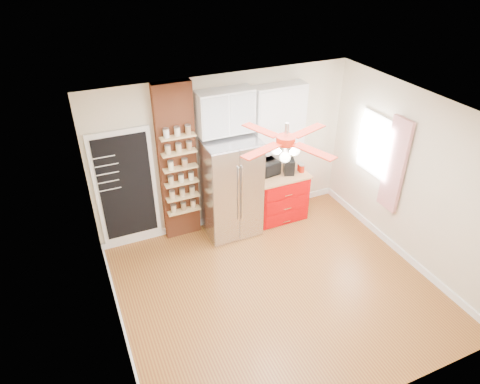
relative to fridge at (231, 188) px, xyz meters
name	(u,v)px	position (x,y,z in m)	size (l,w,h in m)	color
floor	(277,289)	(0.05, -1.63, -0.88)	(4.50, 4.50, 0.00)	olive
ceiling	(287,119)	(0.05, -1.63, 1.83)	(4.50, 4.50, 0.00)	white
wall_back	(225,153)	(0.05, 0.37, 0.48)	(4.50, 0.02, 2.70)	beige
wall_front	(381,323)	(0.05, -3.63, 0.48)	(4.50, 0.02, 2.70)	beige
wall_left	(108,260)	(-2.20, -1.63, 0.48)	(0.02, 4.00, 2.70)	beige
wall_right	(413,180)	(2.30, -1.63, 0.48)	(0.02, 4.00, 2.70)	beige
chalkboard	(126,187)	(-1.65, 0.33, 0.23)	(0.95, 0.05, 1.95)	white
brick_pillar	(178,164)	(-0.80, 0.29, 0.48)	(0.60, 0.16, 2.70)	brown
fridge	(231,188)	(0.00, 0.00, 0.00)	(0.90, 0.70, 1.75)	silver
upper_glass_cabinet	(225,112)	(0.00, 0.20, 1.27)	(0.90, 0.35, 0.70)	white
red_cabinet	(279,195)	(0.97, 0.05, -0.42)	(0.94, 0.64, 0.90)	#BE0304
upper_shelf_unit	(279,118)	(0.97, 0.22, 1.00)	(0.90, 0.30, 1.15)	white
window	(375,145)	(2.28, -0.73, 0.68)	(0.04, 0.75, 1.05)	white
curtain	(395,165)	(2.23, -1.28, 0.57)	(0.06, 0.40, 1.55)	#AB161F
ceiling_fan	(286,141)	(0.05, -1.63, 1.55)	(1.40, 1.40, 0.44)	silver
toaster_oven	(266,168)	(0.72, 0.14, 0.15)	(0.44, 0.30, 0.24)	black
coffee_maker	(289,167)	(1.11, 0.01, 0.16)	(0.18, 0.22, 0.27)	black
canister_left	(302,169)	(1.34, -0.04, 0.09)	(0.10, 0.10, 0.13)	#A81A09
canister_right	(300,167)	(1.34, 0.02, 0.09)	(0.09, 0.09, 0.13)	#B9110A
pantry_jar_oats	(171,166)	(-0.95, 0.12, 0.57)	(0.09, 0.09, 0.14)	beige
pantry_jar_beans	(185,163)	(-0.73, 0.13, 0.56)	(0.09, 0.09, 0.13)	#9A744E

